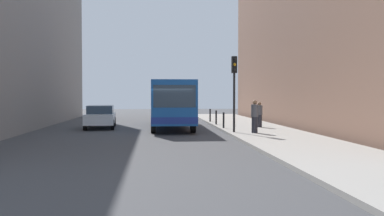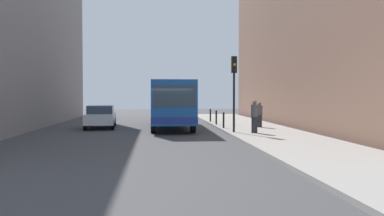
{
  "view_description": "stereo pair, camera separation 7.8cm",
  "coord_description": "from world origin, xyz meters",
  "px_view_note": "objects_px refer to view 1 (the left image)",
  "views": [
    {
      "loc": [
        -0.77,
        -23.44,
        2.2
      ],
      "look_at": [
        1.57,
        2.36,
        1.36
      ],
      "focal_mm": 39.37,
      "sensor_mm": 36.0,
      "label": 1
    },
    {
      "loc": [
        -0.7,
        -23.45,
        2.2
      ],
      "look_at": [
        1.57,
        2.36,
        1.36
      ],
      "focal_mm": 39.37,
      "sensor_mm": 36.0,
      "label": 2
    }
  ],
  "objects_px": {
    "bus": "(170,101)",
    "bollard_near": "(224,120)",
    "bollard_far": "(210,115)",
    "pedestrian_near_signal": "(255,116)",
    "bollard_mid": "(216,117)",
    "pedestrian_mid_sidewalk": "(259,115)",
    "car_beside_bus": "(100,116)",
    "traffic_light": "(234,79)"
  },
  "relations": [
    {
      "from": "bus",
      "to": "bollard_near",
      "type": "relative_size",
      "value": 11.6
    },
    {
      "from": "bus",
      "to": "bollard_near",
      "type": "distance_m",
      "value": 4.24
    },
    {
      "from": "bus",
      "to": "bollard_far",
      "type": "bearing_deg",
      "value": -131.75
    },
    {
      "from": "bus",
      "to": "pedestrian_near_signal",
      "type": "distance_m",
      "value": 7.36
    },
    {
      "from": "bollard_mid",
      "to": "pedestrian_mid_sidewalk",
      "type": "distance_m",
      "value": 3.5
    },
    {
      "from": "car_beside_bus",
      "to": "pedestrian_mid_sidewalk",
      "type": "distance_m",
      "value": 10.22
    },
    {
      "from": "bollard_near",
      "to": "traffic_light",
      "type": "bearing_deg",
      "value": -87.99
    },
    {
      "from": "traffic_light",
      "to": "bollard_far",
      "type": "bearing_deg",
      "value": 90.64
    },
    {
      "from": "bollard_near",
      "to": "pedestrian_near_signal",
      "type": "height_order",
      "value": "pedestrian_near_signal"
    },
    {
      "from": "traffic_light",
      "to": "pedestrian_near_signal",
      "type": "relative_size",
      "value": 2.35
    },
    {
      "from": "bollard_mid",
      "to": "bus",
      "type": "bearing_deg",
      "value": -172.02
    },
    {
      "from": "traffic_light",
      "to": "bollard_near",
      "type": "xyz_separation_m",
      "value": [
        -0.1,
        2.84,
        -2.38
      ]
    },
    {
      "from": "bollard_far",
      "to": "pedestrian_near_signal",
      "type": "distance_m",
      "value": 9.56
    },
    {
      "from": "bollard_far",
      "to": "pedestrian_near_signal",
      "type": "xyz_separation_m",
      "value": [
        1.11,
        -9.49,
        0.4
      ]
    },
    {
      "from": "pedestrian_near_signal",
      "to": "car_beside_bus",
      "type": "bearing_deg",
      "value": 145.83
    },
    {
      "from": "bollard_near",
      "to": "pedestrian_mid_sidewalk",
      "type": "height_order",
      "value": "pedestrian_mid_sidewalk"
    },
    {
      "from": "bollard_mid",
      "to": "pedestrian_near_signal",
      "type": "relative_size",
      "value": 0.54
    },
    {
      "from": "bollard_far",
      "to": "pedestrian_mid_sidewalk",
      "type": "bearing_deg",
      "value": -67.42
    },
    {
      "from": "car_beside_bus",
      "to": "pedestrian_mid_sidewalk",
      "type": "xyz_separation_m",
      "value": [
        10.04,
        -1.93,
        0.15
      ]
    },
    {
      "from": "car_beside_bus",
      "to": "bollard_mid",
      "type": "relative_size",
      "value": 4.74
    },
    {
      "from": "bollard_mid",
      "to": "bollard_far",
      "type": "relative_size",
      "value": 1.0
    },
    {
      "from": "car_beside_bus",
      "to": "bollard_far",
      "type": "relative_size",
      "value": 4.74
    },
    {
      "from": "bollard_far",
      "to": "pedestrian_mid_sidewalk",
      "type": "height_order",
      "value": "pedestrian_mid_sidewalk"
    },
    {
      "from": "bollard_mid",
      "to": "bollard_far",
      "type": "distance_m",
      "value": 3.08
    },
    {
      "from": "bus",
      "to": "car_beside_bus",
      "type": "relative_size",
      "value": 2.45
    },
    {
      "from": "traffic_light",
      "to": "pedestrian_mid_sidewalk",
      "type": "xyz_separation_m",
      "value": [
        2.25,
        3.35,
        -2.08
      ]
    },
    {
      "from": "traffic_light",
      "to": "bollard_near",
      "type": "relative_size",
      "value": 4.32
    },
    {
      "from": "car_beside_bus",
      "to": "bollard_near",
      "type": "distance_m",
      "value": 8.07
    },
    {
      "from": "bus",
      "to": "bollard_near",
      "type": "bearing_deg",
      "value": 139.85
    },
    {
      "from": "bollard_near",
      "to": "bollard_far",
      "type": "relative_size",
      "value": 1.0
    },
    {
      "from": "bollard_mid",
      "to": "pedestrian_mid_sidewalk",
      "type": "bearing_deg",
      "value": -47.58
    },
    {
      "from": "bus",
      "to": "traffic_light",
      "type": "bearing_deg",
      "value": 120.48
    },
    {
      "from": "traffic_light",
      "to": "car_beside_bus",
      "type": "bearing_deg",
      "value": 145.86
    },
    {
      "from": "traffic_light",
      "to": "bollard_far",
      "type": "relative_size",
      "value": 4.32
    },
    {
      "from": "traffic_light",
      "to": "pedestrian_near_signal",
      "type": "xyz_separation_m",
      "value": [
        1.01,
        -0.49,
        -1.98
      ]
    },
    {
      "from": "traffic_light",
      "to": "pedestrian_near_signal",
      "type": "height_order",
      "value": "traffic_light"
    },
    {
      "from": "bollard_near",
      "to": "pedestrian_mid_sidewalk",
      "type": "relative_size",
      "value": 0.6
    },
    {
      "from": "bollard_near",
      "to": "bollard_far",
      "type": "xyz_separation_m",
      "value": [
        0.0,
        6.16,
        0.0
      ]
    },
    {
      "from": "bollard_far",
      "to": "pedestrian_near_signal",
      "type": "relative_size",
      "value": 0.54
    },
    {
      "from": "bollard_mid",
      "to": "pedestrian_mid_sidewalk",
      "type": "relative_size",
      "value": 0.6
    },
    {
      "from": "bollard_mid",
      "to": "pedestrian_near_signal",
      "type": "distance_m",
      "value": 6.52
    },
    {
      "from": "bollard_far",
      "to": "bollard_mid",
      "type": "bearing_deg",
      "value": -90.0
    }
  ]
}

